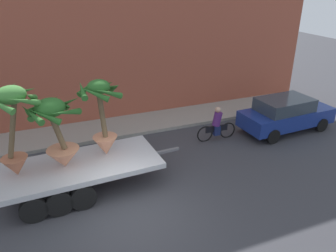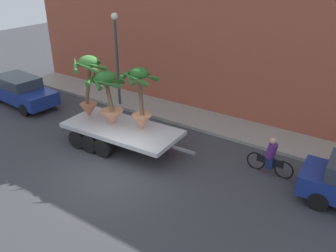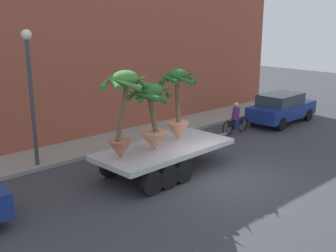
{
  "view_description": "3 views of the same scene",
  "coord_description": "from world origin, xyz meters",
  "px_view_note": "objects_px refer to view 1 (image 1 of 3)",
  "views": [
    {
      "loc": [
        -1.88,
        -7.74,
        6.52
      ],
      "look_at": [
        1.99,
        1.98,
        1.73
      ],
      "focal_mm": 35.08,
      "sensor_mm": 36.0,
      "label": 1
    },
    {
      "loc": [
        8.0,
        -8.11,
        7.47
      ],
      "look_at": [
        0.84,
        2.47,
        1.3
      ],
      "focal_mm": 37.6,
      "sensor_mm": 36.0,
      "label": 2
    },
    {
      "loc": [
        -10.25,
        -8.31,
        5.32
      ],
      "look_at": [
        -0.24,
        2.64,
        1.42
      ],
      "focal_mm": 43.76,
      "sensor_mm": 36.0,
      "label": 3
    }
  ],
  "objects_px": {
    "flatbed_trailer": "(74,171)",
    "parked_car": "(286,114)",
    "potted_palm_front": "(57,133)",
    "potted_palm_rear": "(102,118)",
    "potted_palm_middle": "(13,125)",
    "cyclist": "(217,125)"
  },
  "relations": [
    {
      "from": "flatbed_trailer",
      "to": "potted_palm_front",
      "type": "distance_m",
      "value": 1.49
    },
    {
      "from": "flatbed_trailer",
      "to": "potted_palm_middle",
      "type": "distance_m",
      "value": 2.41
    },
    {
      "from": "potted_palm_middle",
      "to": "potted_palm_front",
      "type": "distance_m",
      "value": 1.24
    },
    {
      "from": "flatbed_trailer",
      "to": "parked_car",
      "type": "relative_size",
      "value": 1.38
    },
    {
      "from": "flatbed_trailer",
      "to": "potted_palm_front",
      "type": "xyz_separation_m",
      "value": [
        -0.33,
        -0.01,
        1.45
      ]
    },
    {
      "from": "potted_palm_rear",
      "to": "potted_palm_middle",
      "type": "relative_size",
      "value": 0.94
    },
    {
      "from": "parked_car",
      "to": "potted_palm_front",
      "type": "bearing_deg",
      "value": -172.76
    },
    {
      "from": "potted_palm_middle",
      "to": "cyclist",
      "type": "bearing_deg",
      "value": 11.54
    },
    {
      "from": "potted_palm_rear",
      "to": "parked_car",
      "type": "relative_size",
      "value": 0.6
    },
    {
      "from": "potted_palm_middle",
      "to": "flatbed_trailer",
      "type": "bearing_deg",
      "value": -1.01
    },
    {
      "from": "flatbed_trailer",
      "to": "potted_palm_rear",
      "type": "distance_m",
      "value": 1.96
    },
    {
      "from": "potted_palm_front",
      "to": "flatbed_trailer",
      "type": "bearing_deg",
      "value": 0.98
    },
    {
      "from": "potted_palm_rear",
      "to": "potted_palm_middle",
      "type": "height_order",
      "value": "potted_palm_middle"
    },
    {
      "from": "potted_palm_middle",
      "to": "potted_palm_front",
      "type": "xyz_separation_m",
      "value": [
        1.16,
        -0.03,
        -0.45
      ]
    },
    {
      "from": "flatbed_trailer",
      "to": "potted_palm_front",
      "type": "bearing_deg",
      "value": -179.02
    },
    {
      "from": "potted_palm_front",
      "to": "cyclist",
      "type": "height_order",
      "value": "potted_palm_front"
    },
    {
      "from": "potted_palm_front",
      "to": "potted_palm_middle",
      "type": "bearing_deg",
      "value": 178.42
    },
    {
      "from": "flatbed_trailer",
      "to": "parked_car",
      "type": "height_order",
      "value": "parked_car"
    },
    {
      "from": "potted_palm_rear",
      "to": "parked_car",
      "type": "bearing_deg",
      "value": 6.57
    },
    {
      "from": "potted_palm_front",
      "to": "parked_car",
      "type": "distance_m",
      "value": 10.06
    },
    {
      "from": "potted_palm_rear",
      "to": "parked_car",
      "type": "height_order",
      "value": "potted_palm_rear"
    },
    {
      "from": "flatbed_trailer",
      "to": "potted_palm_front",
      "type": "height_order",
      "value": "potted_palm_front"
    }
  ]
}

